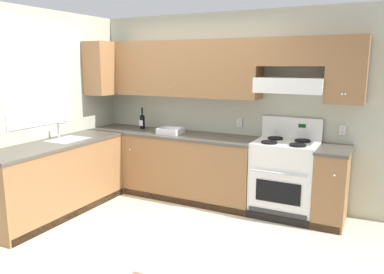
% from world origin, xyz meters
% --- Properties ---
extents(ground_plane, '(7.04, 7.04, 0.00)m').
position_xyz_m(ground_plane, '(0.00, 0.00, 0.00)').
color(ground_plane, beige).
extents(wall_back, '(4.68, 0.57, 2.55)m').
position_xyz_m(wall_back, '(0.39, 1.53, 1.48)').
color(wall_back, '#B7BAA3').
rests_on(wall_back, ground_plane).
extents(wall_left, '(0.47, 4.00, 2.55)m').
position_xyz_m(wall_left, '(-1.59, 0.23, 1.34)').
color(wall_left, '#B7BAA3').
rests_on(wall_left, ground_plane).
extents(counter_back_run, '(3.60, 0.65, 0.91)m').
position_xyz_m(counter_back_run, '(-0.03, 1.24, 0.45)').
color(counter_back_run, olive).
rests_on(counter_back_run, ground_plane).
extents(counter_left_run, '(0.63, 1.91, 1.13)m').
position_xyz_m(counter_left_run, '(-1.24, -0.00, 0.46)').
color(counter_left_run, olive).
rests_on(counter_left_run, ground_plane).
extents(stove, '(0.76, 0.62, 1.20)m').
position_xyz_m(stove, '(1.32, 1.25, 0.48)').
color(stove, white).
rests_on(stove, ground_plane).
extents(wine_bottle, '(0.07, 0.08, 0.32)m').
position_xyz_m(wine_bottle, '(-0.85, 1.34, 1.03)').
color(wine_bottle, black).
rests_on(wine_bottle, counter_back_run).
extents(bowl, '(0.32, 0.26, 0.08)m').
position_xyz_m(bowl, '(-0.28, 1.18, 0.94)').
color(bowl, silver).
rests_on(bowl, counter_back_run).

